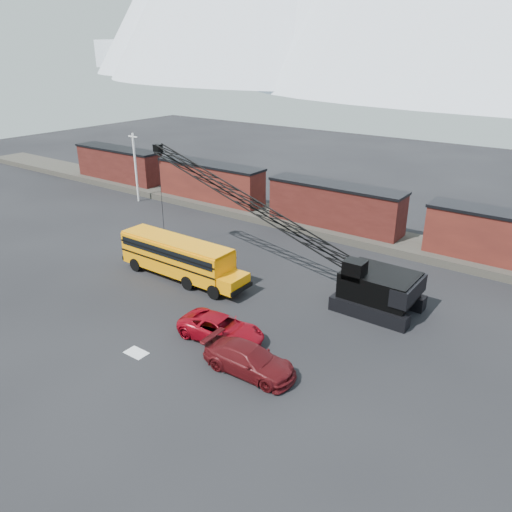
{
  "coord_description": "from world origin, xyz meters",
  "views": [
    {
      "loc": [
        21.27,
        -20.27,
        16.94
      ],
      "look_at": [
        1.65,
        6.66,
        3.0
      ],
      "focal_mm": 35.0,
      "sensor_mm": 36.0,
      "label": 1
    }
  ],
  "objects_px": {
    "red_pickup": "(221,329)",
    "maroon_suv": "(249,360)",
    "school_bus": "(180,257)",
    "crawler_crane": "(265,214)"
  },
  "relations": [
    {
      "from": "school_bus",
      "to": "maroon_suv",
      "type": "xyz_separation_m",
      "value": [
        11.86,
        -6.77,
        -0.99
      ]
    },
    {
      "from": "crawler_crane",
      "to": "school_bus",
      "type": "bearing_deg",
      "value": -140.84
    },
    {
      "from": "school_bus",
      "to": "crawler_crane",
      "type": "xyz_separation_m",
      "value": [
        5.15,
        4.2,
        3.47
      ]
    },
    {
      "from": "school_bus",
      "to": "crawler_crane",
      "type": "relative_size",
      "value": 0.5
    },
    {
      "from": "red_pickup",
      "to": "maroon_suv",
      "type": "bearing_deg",
      "value": -120.18
    },
    {
      "from": "red_pickup",
      "to": "maroon_suv",
      "type": "relative_size",
      "value": 1.0
    },
    {
      "from": "red_pickup",
      "to": "crawler_crane",
      "type": "distance_m",
      "value": 10.82
    },
    {
      "from": "crawler_crane",
      "to": "maroon_suv",
      "type": "bearing_deg",
      "value": -58.56
    },
    {
      "from": "maroon_suv",
      "to": "red_pickup",
      "type": "bearing_deg",
      "value": 61.75
    },
    {
      "from": "school_bus",
      "to": "red_pickup",
      "type": "distance_m",
      "value": 9.89
    }
  ]
}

